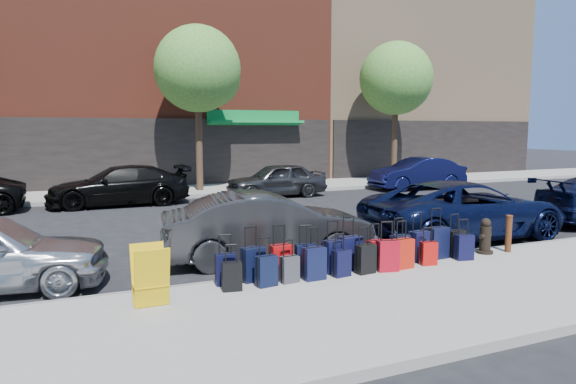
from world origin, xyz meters
name	(u,v)px	position (x,y,z in m)	size (l,w,h in m)	color
ground	(265,232)	(0.00, 0.00, 0.00)	(120.00, 120.00, 0.00)	black
sidewalk_near	(407,299)	(0.00, -6.50, 0.07)	(60.00, 4.00, 0.15)	gray
sidewalk_far	(187,191)	(0.00, 10.00, 0.07)	(60.00, 4.00, 0.15)	gray
curb_near	(345,269)	(0.00, -4.48, 0.07)	(60.00, 0.08, 0.15)	gray
curb_far	(197,196)	(0.00, 7.98, 0.07)	(60.00, 0.08, 0.15)	gray
building_center	(152,5)	(0.00, 17.99, 9.98)	(17.00, 12.85, 20.00)	maroon
building_right	(385,42)	(16.00, 17.99, 8.98)	(15.00, 12.12, 18.00)	#A28363
tree_center	(201,72)	(0.64, 9.50, 5.41)	(3.80, 3.80, 7.27)	black
tree_right	(398,81)	(11.14, 9.50, 5.41)	(3.80, 3.80, 7.27)	black
suitcase_front_0	(226,269)	(-2.57, -4.77, 0.43)	(0.39, 0.25, 0.89)	black
suitcase_front_1	(253,264)	(-2.06, -4.75, 0.46)	(0.45, 0.30, 0.99)	black
suitcase_front_2	(281,261)	(-1.52, -4.76, 0.46)	(0.43, 0.26, 0.99)	#A00A0B
suitcase_front_3	(306,260)	(-1.03, -4.81, 0.45)	(0.43, 0.29, 0.95)	black
suitcase_front_4	(334,256)	(-0.45, -4.84, 0.46)	(0.44, 0.27, 1.00)	black
suitcase_front_5	(350,253)	(-0.07, -4.78, 0.48)	(0.46, 0.28, 1.05)	black
suitcase_front_6	(376,253)	(0.50, -4.82, 0.42)	(0.37, 0.22, 0.86)	maroon
suitcase_front_7	(400,249)	(1.08, -4.80, 0.44)	(0.41, 0.25, 0.94)	black
suitcase_front_8	(419,246)	(1.57, -4.78, 0.47)	(0.45, 0.30, 1.01)	black
suitcase_front_9	(438,243)	(2.07, -4.76, 0.48)	(0.46, 0.27, 1.07)	black
suitcase_front_10	(456,243)	(2.53, -4.79, 0.44)	(0.39, 0.23, 0.92)	black
suitcase_back_0	(232,276)	(-2.57, -5.13, 0.40)	(0.36, 0.24, 0.79)	black
suitcase_back_1	(266,271)	(-1.95, -5.13, 0.42)	(0.39, 0.26, 0.86)	black
suitcase_back_2	(290,269)	(-1.49, -5.09, 0.39)	(0.34, 0.22, 0.77)	#343439
suitcase_back_3	(314,263)	(-1.01, -5.11, 0.45)	(0.41, 0.25, 0.96)	black
suitcase_back_4	(341,263)	(-0.46, -5.12, 0.40)	(0.36, 0.24, 0.80)	black
suitcase_back_5	(365,259)	(0.06, -5.12, 0.43)	(0.39, 0.26, 0.88)	black
suitcase_back_6	(388,256)	(0.54, -5.16, 0.45)	(0.44, 0.31, 0.96)	maroon
suitcase_back_7	(403,253)	(0.93, -5.11, 0.44)	(0.41, 0.26, 0.94)	#B31A0B
suitcase_back_8	(428,253)	(1.54, -5.12, 0.39)	(0.35, 0.24, 0.76)	#B20F0B
suitcase_back_10	(464,247)	(2.50, -5.08, 0.42)	(0.39, 0.27, 0.86)	black
fire_hydrant	(485,237)	(3.33, -4.82, 0.51)	(0.40, 0.35, 0.78)	black
bollard	(509,233)	(3.89, -4.93, 0.58)	(0.15, 0.15, 0.83)	#38190C
display_rack	(150,276)	(-3.94, -5.33, 0.61)	(0.53, 0.59, 0.94)	gold
car_near_1	(269,227)	(-1.05, -2.95, 0.75)	(1.59, 4.56, 1.50)	#313133
car_near_2	(465,210)	(4.54, -2.86, 0.76)	(2.53, 5.49, 1.53)	#0C1437
car_far_1	(119,186)	(-3.22, 7.02, 0.75)	(2.11, 5.20, 1.51)	black
car_far_2	(276,180)	(3.19, 6.96, 0.73)	(1.72, 4.27, 1.45)	#2E2E30
car_far_3	(417,174)	(10.48, 6.84, 0.76)	(1.62, 4.64, 1.53)	#0C1037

